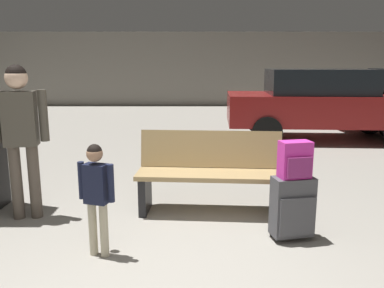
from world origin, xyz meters
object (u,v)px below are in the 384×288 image
Objects in this scene: adult at (22,126)px; backpack_bright at (296,160)px; suitcase at (294,207)px; child at (97,188)px; parked_car_near at (323,103)px; bench at (211,173)px.

backpack_bright is at bearing -11.15° from adult.
suitcase is 0.61× the size of child.
suitcase is 1.79m from child.
backpack_bright reaches higher than suitcase.
adult reaches higher than parked_car_near.
parked_car_near is at bearing 55.73° from child.
backpack_bright is at bearing -75.58° from suitcase.
bench is at bearing -121.54° from parked_car_near.
child is (-1.00, -1.05, 0.16)m from bench.
child is at bearing -41.32° from adult.
suitcase is 5.33m from parked_car_near.
suitcase is 0.14× the size of parked_car_near.
parked_car_near is at bearing 69.48° from backpack_bright.
backpack_bright is at bearing 10.25° from child.
child reaches higher than bench.
parked_car_near is (1.86, 4.97, 0.48)m from suitcase.
bench is 2.06m from adult.
child is 0.61× the size of adult.
backpack_bright is at bearing -44.99° from bench.
suitcase is at bearing -110.53° from parked_car_near.
backpack_bright reaches higher than bench.
child is 0.23× the size of parked_car_near.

